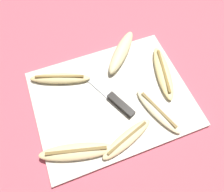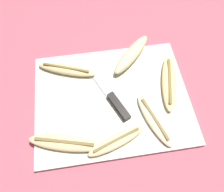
% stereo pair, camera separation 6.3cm
% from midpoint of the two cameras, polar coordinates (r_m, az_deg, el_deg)
% --- Properties ---
extents(ground_plane, '(4.00, 4.00, 0.00)m').
position_cam_midpoint_polar(ground_plane, '(0.65, -2.76, -1.17)').
color(ground_plane, '#C65160').
extents(cutting_board, '(0.45, 0.35, 0.01)m').
position_cam_midpoint_polar(cutting_board, '(0.64, -2.79, -0.93)').
color(cutting_board, beige).
rests_on(cutting_board, ground_plane).
extents(knife, '(0.10, 0.19, 0.02)m').
position_cam_midpoint_polar(knife, '(0.62, -1.75, -1.57)').
color(knife, black).
rests_on(knife, cutting_board).
extents(banana_soft_right, '(0.15, 0.16, 0.03)m').
position_cam_midpoint_polar(banana_soft_right, '(0.71, -0.13, 11.26)').
color(banana_soft_right, beige).
rests_on(banana_soft_right, cutting_board).
extents(banana_mellow_near, '(0.20, 0.09, 0.02)m').
position_cam_midpoint_polar(banana_mellow_near, '(0.58, -12.36, -14.34)').
color(banana_mellow_near, beige).
rests_on(banana_mellow_near, cutting_board).
extents(banana_cream_curved, '(0.09, 0.17, 0.02)m').
position_cam_midpoint_polar(banana_cream_curved, '(0.62, 9.17, -4.16)').
color(banana_cream_curved, beige).
rests_on(banana_cream_curved, cutting_board).
extents(banana_spotted_left, '(0.18, 0.10, 0.02)m').
position_cam_midpoint_polar(banana_spotted_left, '(0.68, -16.00, 4.20)').
color(banana_spotted_left, '#DBC684').
rests_on(banana_spotted_left, cutting_board).
extents(banana_ripe_center, '(0.17, 0.09, 0.02)m').
position_cam_midpoint_polar(banana_ripe_center, '(0.58, 0.84, -11.42)').
color(banana_ripe_center, beige).
rests_on(banana_ripe_center, cutting_board).
extents(banana_golden_short, '(0.09, 0.20, 0.02)m').
position_cam_midpoint_polar(banana_golden_short, '(0.68, 10.65, 5.84)').
color(banana_golden_short, '#EDD689').
rests_on(banana_golden_short, cutting_board).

